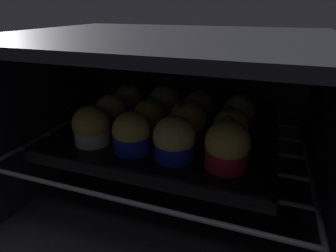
{
  "coord_description": "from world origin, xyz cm",
  "views": [
    {
      "loc": [
        17.69,
        -25.93,
        39.77
      ],
      "look_at": [
        0.0,
        23.63,
        17.15
      ],
      "focal_mm": 29.71,
      "sensor_mm": 36.0,
      "label": 1
    }
  ],
  "objects_px": {
    "muffin_row1_col1": "(150,118)",
    "muffin_row2_col3": "(239,114)",
    "muffin_row0_col2": "(174,140)",
    "muffin_row0_col3": "(227,146)",
    "muffin_row0_col0": "(92,127)",
    "muffin_row1_col2": "(188,122)",
    "baking_tray": "(168,137)",
    "muffin_row2_col2": "(198,109)",
    "muffin_row1_col3": "(230,128)",
    "muffin_row0_col1": "(132,134)",
    "muffin_row1_col0": "(112,113)",
    "muffin_row2_col1": "(164,104)",
    "muffin_row2_col0": "(129,101)"
  },
  "relations": [
    {
      "from": "muffin_row0_col2",
      "to": "muffin_row1_col1",
      "type": "xyz_separation_m",
      "value": [
        -0.08,
        0.09,
        -0.0
      ]
    },
    {
      "from": "muffin_row0_col1",
      "to": "muffin_row2_col0",
      "type": "relative_size",
      "value": 1.01
    },
    {
      "from": "muffin_row0_col3",
      "to": "muffin_row1_col0",
      "type": "xyz_separation_m",
      "value": [
        -0.26,
        0.09,
        -0.01
      ]
    },
    {
      "from": "muffin_row0_col0",
      "to": "muffin_row1_col2",
      "type": "relative_size",
      "value": 0.99
    },
    {
      "from": "baking_tray",
      "to": "muffin_row0_col2",
      "type": "bearing_deg",
      "value": -64.12
    },
    {
      "from": "baking_tray",
      "to": "muffin_row0_col3",
      "type": "relative_size",
      "value": 4.93
    },
    {
      "from": "muffin_row0_col2",
      "to": "muffin_row1_col0",
      "type": "bearing_deg",
      "value": 153.6
    },
    {
      "from": "muffin_row1_col3",
      "to": "muffin_row2_col3",
      "type": "height_order",
      "value": "muffin_row1_col3"
    },
    {
      "from": "muffin_row1_col3",
      "to": "baking_tray",
      "type": "bearing_deg",
      "value": -179.3
    },
    {
      "from": "baking_tray",
      "to": "muffin_row1_col1",
      "type": "xyz_separation_m",
      "value": [
        -0.04,
        0.0,
        0.04
      ]
    },
    {
      "from": "muffin_row1_col3",
      "to": "muffin_row2_col0",
      "type": "distance_m",
      "value": 0.27
    },
    {
      "from": "muffin_row1_col1",
      "to": "muffin_row2_col3",
      "type": "bearing_deg",
      "value": 26.43
    },
    {
      "from": "muffin_row0_col3",
      "to": "muffin_row2_col3",
      "type": "xyz_separation_m",
      "value": [
        -0.0,
        0.17,
        -0.01
      ]
    },
    {
      "from": "muffin_row1_col0",
      "to": "baking_tray",
      "type": "bearing_deg",
      "value": 0.28
    },
    {
      "from": "muffin_row1_col2",
      "to": "muffin_row1_col0",
      "type": "bearing_deg",
      "value": -179.91
    },
    {
      "from": "muffin_row0_col2",
      "to": "muffin_row1_col0",
      "type": "xyz_separation_m",
      "value": [
        -0.17,
        0.09,
        -0.0
      ]
    },
    {
      "from": "muffin_row0_col1",
      "to": "muffin_row1_col1",
      "type": "xyz_separation_m",
      "value": [
        -0.0,
        0.09,
        -0.0
      ]
    },
    {
      "from": "muffin_row1_col0",
      "to": "muffin_row1_col1",
      "type": "height_order",
      "value": "muffin_row1_col1"
    },
    {
      "from": "muffin_row0_col1",
      "to": "muffin_row2_col0",
      "type": "xyz_separation_m",
      "value": [
        -0.09,
        0.17,
        -0.0
      ]
    },
    {
      "from": "muffin_row2_col2",
      "to": "muffin_row1_col3",
      "type": "bearing_deg",
      "value": -44.87
    },
    {
      "from": "muffin_row0_col1",
      "to": "muffin_row1_col2",
      "type": "relative_size",
      "value": 0.96
    },
    {
      "from": "muffin_row1_col0",
      "to": "muffin_row1_col2",
      "type": "xyz_separation_m",
      "value": [
        0.17,
        0.0,
        0.0
      ]
    },
    {
      "from": "muffin_row0_col2",
      "to": "muffin_row1_col1",
      "type": "relative_size",
      "value": 0.98
    },
    {
      "from": "muffin_row0_col1",
      "to": "muffin_row0_col2",
      "type": "xyz_separation_m",
      "value": [
        0.08,
        0.0,
        0.0
      ]
    },
    {
      "from": "muffin_row0_col0",
      "to": "muffin_row1_col2",
      "type": "bearing_deg",
      "value": 26.2
    },
    {
      "from": "muffin_row2_col0",
      "to": "muffin_row1_col3",
      "type": "bearing_deg",
      "value": -17.78
    },
    {
      "from": "muffin_row1_col2",
      "to": "muffin_row1_col3",
      "type": "distance_m",
      "value": 0.08
    },
    {
      "from": "muffin_row2_col2",
      "to": "muffin_row0_col3",
      "type": "bearing_deg",
      "value": -62.28
    },
    {
      "from": "muffin_row0_col2",
      "to": "muffin_row0_col3",
      "type": "xyz_separation_m",
      "value": [
        0.09,
        -0.0,
        0.0
      ]
    },
    {
      "from": "muffin_row2_col2",
      "to": "muffin_row0_col1",
      "type": "bearing_deg",
      "value": -115.62
    },
    {
      "from": "muffin_row1_col1",
      "to": "baking_tray",
      "type": "bearing_deg",
      "value": -1.71
    },
    {
      "from": "muffin_row1_col3",
      "to": "muffin_row2_col2",
      "type": "xyz_separation_m",
      "value": [
        -0.08,
        0.08,
        0.0
      ]
    },
    {
      "from": "muffin_row0_col0",
      "to": "muffin_row1_col2",
      "type": "xyz_separation_m",
      "value": [
        0.17,
        0.08,
        0.0
      ]
    },
    {
      "from": "muffin_row1_col1",
      "to": "muffin_row2_col3",
      "type": "distance_m",
      "value": 0.19
    },
    {
      "from": "muffin_row0_col3",
      "to": "baking_tray",
      "type": "bearing_deg",
      "value": 146.66
    },
    {
      "from": "baking_tray",
      "to": "muffin_row2_col2",
      "type": "xyz_separation_m",
      "value": [
        0.04,
        0.08,
        0.04
      ]
    },
    {
      "from": "muffin_row0_col1",
      "to": "muffin_row2_col3",
      "type": "distance_m",
      "value": 0.24
    },
    {
      "from": "muffin_row2_col1",
      "to": "muffin_row1_col3",
      "type": "bearing_deg",
      "value": -26.71
    },
    {
      "from": "muffin_row1_col0",
      "to": "muffin_row1_col1",
      "type": "xyz_separation_m",
      "value": [
        0.09,
        0.0,
        -0.0
      ]
    },
    {
      "from": "baking_tray",
      "to": "muffin_row2_col2",
      "type": "height_order",
      "value": "muffin_row2_col2"
    },
    {
      "from": "muffin_row0_col2",
      "to": "muffin_row0_col3",
      "type": "distance_m",
      "value": 0.09
    },
    {
      "from": "muffin_row2_col2",
      "to": "muffin_row2_col3",
      "type": "xyz_separation_m",
      "value": [
        0.09,
        0.0,
        -0.0
      ]
    },
    {
      "from": "baking_tray",
      "to": "muffin_row0_col3",
      "type": "distance_m",
      "value": 0.16
    },
    {
      "from": "muffin_row0_col3",
      "to": "muffin_row1_col3",
      "type": "height_order",
      "value": "muffin_row0_col3"
    },
    {
      "from": "baking_tray",
      "to": "muffin_row1_col2",
      "type": "distance_m",
      "value": 0.06
    },
    {
      "from": "baking_tray",
      "to": "muffin_row2_col1",
      "type": "relative_size",
      "value": 5.41
    },
    {
      "from": "muffin_row0_col1",
      "to": "muffin_row2_col1",
      "type": "bearing_deg",
      "value": 89.91
    },
    {
      "from": "baking_tray",
      "to": "muffin_row0_col3",
      "type": "xyz_separation_m",
      "value": [
        0.13,
        -0.09,
        0.04
      ]
    },
    {
      "from": "muffin_row0_col2",
      "to": "muffin_row2_col1",
      "type": "height_order",
      "value": "muffin_row2_col1"
    },
    {
      "from": "muffin_row0_col0",
      "to": "muffin_row0_col2",
      "type": "bearing_deg",
      "value": -1.2
    }
  ]
}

